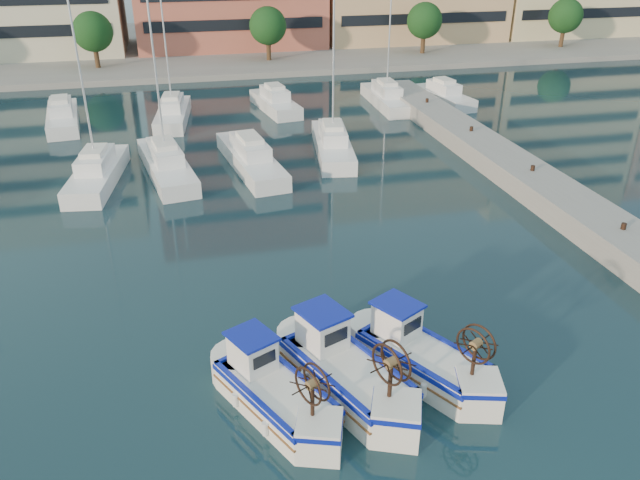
{
  "coord_description": "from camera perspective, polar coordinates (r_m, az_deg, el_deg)",
  "views": [
    {
      "loc": [
        -6.78,
        -16.14,
        13.83
      ],
      "look_at": [
        -1.14,
        7.6,
        1.5
      ],
      "focal_mm": 35.0,
      "sensor_mm": 36.0,
      "label": 1
    }
  ],
  "objects": [
    {
      "name": "quay",
      "position": [
        33.9,
        23.77,
        1.43
      ],
      "size": [
        3.0,
        60.0,
        1.2
      ],
      "primitive_type": "cube",
      "color": "gray",
      "rests_on": "ground"
    },
    {
      "name": "fishing_boat_b",
      "position": [
        20.79,
        2.2,
        -11.73
      ],
      "size": [
        3.8,
        5.3,
        3.19
      ],
      "rotation": [
        0.0,
        0.0,
        0.4
      ],
      "color": "white",
      "rests_on": "ground"
    },
    {
      "name": "ground",
      "position": [
        22.31,
        7.53,
        -11.77
      ],
      "size": [
        300.0,
        300.0,
        0.0
      ],
      "primitive_type": "plane",
      "color": "#17373C",
      "rests_on": "ground"
    },
    {
      "name": "yacht_marina",
      "position": [
        45.83,
        -8.61,
        9.63
      ],
      "size": [
        38.34,
        22.41,
        11.5
      ],
      "color": "white",
      "rests_on": "ground"
    },
    {
      "name": "fishing_boat_c",
      "position": [
        21.75,
        9.14,
        -10.32
      ],
      "size": [
        3.93,
        4.93,
        2.99
      ],
      "rotation": [
        0.0,
        0.0,
        0.51
      ],
      "color": "white",
      "rests_on": "ground"
    },
    {
      "name": "fishing_boat_a",
      "position": [
        20.18,
        -4.32,
        -13.49
      ],
      "size": [
        3.65,
        4.81,
        2.9
      ],
      "rotation": [
        0.0,
        0.0,
        0.46
      ],
      "color": "white",
      "rests_on": "ground"
    }
  ]
}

